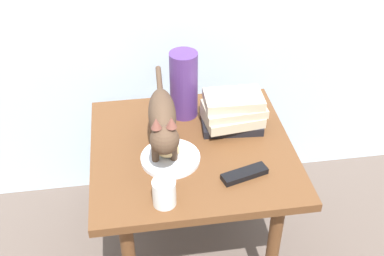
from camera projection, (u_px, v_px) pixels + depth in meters
ground_plane at (192, 246)px, 1.93m from camera, size 6.00×6.00×0.00m
side_table at (192, 163)px, 1.67m from camera, size 0.68×0.65×0.52m
plate at (170, 158)px, 1.57m from camera, size 0.19×0.19×0.01m
bread_roll at (168, 149)px, 1.55m from camera, size 0.09×0.08×0.05m
cat at (163, 120)px, 1.52m from camera, size 0.10×0.48×0.23m
book_stack at (233, 112)px, 1.68m from camera, size 0.22×0.17×0.13m
green_vase at (185, 85)px, 1.70m from camera, size 0.10×0.10×0.25m
candle_jar at (164, 194)px, 1.39m from camera, size 0.07×0.07×0.08m
tv_remote at (245, 174)px, 1.50m from camera, size 0.16×0.08×0.02m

